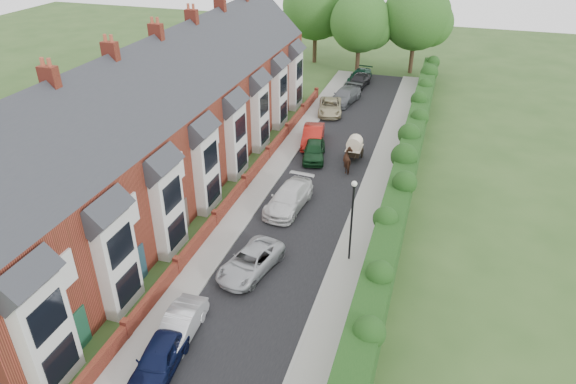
% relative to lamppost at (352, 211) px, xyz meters
% --- Properties ---
extents(ground, '(140.00, 140.00, 0.00)m').
position_rel_lamppost_xyz_m(ground, '(-3.40, -4.00, -3.30)').
color(ground, '#2D4C1E').
rests_on(ground, ground).
extents(road, '(6.00, 58.00, 0.02)m').
position_rel_lamppost_xyz_m(road, '(-3.90, 7.00, -3.29)').
color(road, black).
rests_on(road, ground).
extents(pavement_hedge_side, '(2.20, 58.00, 0.12)m').
position_rel_lamppost_xyz_m(pavement_hedge_side, '(0.20, 7.00, -3.24)').
color(pavement_hedge_side, '#9A9892').
rests_on(pavement_hedge_side, ground).
extents(pavement_house_side, '(1.70, 58.00, 0.12)m').
position_rel_lamppost_xyz_m(pavement_house_side, '(-7.75, 7.00, -3.24)').
color(pavement_house_side, '#9A9892').
rests_on(pavement_house_side, ground).
extents(kerb_hedge_side, '(0.18, 58.00, 0.13)m').
position_rel_lamppost_xyz_m(kerb_hedge_side, '(-0.85, 7.00, -3.23)').
color(kerb_hedge_side, '#9B9B96').
rests_on(kerb_hedge_side, ground).
extents(kerb_house_side, '(0.18, 58.00, 0.13)m').
position_rel_lamppost_xyz_m(kerb_house_side, '(-6.95, 7.00, -3.23)').
color(kerb_house_side, '#9B9B96').
rests_on(kerb_house_side, ground).
extents(hedge, '(2.10, 58.00, 2.85)m').
position_rel_lamppost_xyz_m(hedge, '(2.00, 7.00, -1.70)').
color(hedge, '#143812').
rests_on(hedge, ground).
extents(terrace_row, '(9.05, 40.50, 11.50)m').
position_rel_lamppost_xyz_m(terrace_row, '(-14.27, 5.98, 1.18)').
color(terrace_row, maroon).
rests_on(terrace_row, ground).
extents(garden_wall_row, '(0.35, 40.35, 1.10)m').
position_rel_lamppost_xyz_m(garden_wall_row, '(-8.75, 6.00, -2.84)').
color(garden_wall_row, maroon).
rests_on(garden_wall_row, ground).
extents(lamppost, '(0.32, 0.32, 5.16)m').
position_rel_lamppost_xyz_m(lamppost, '(0.00, 0.00, 0.00)').
color(lamppost, black).
rests_on(lamppost, ground).
extents(tree_far_left, '(7.14, 6.80, 9.29)m').
position_rel_lamppost_xyz_m(tree_far_left, '(-6.05, 36.08, 2.41)').
color(tree_far_left, '#332316').
rests_on(tree_far_left, ground).
extents(tree_far_right, '(7.98, 7.60, 10.31)m').
position_rel_lamppost_xyz_m(tree_far_right, '(-0.01, 38.08, 3.02)').
color(tree_far_right, '#332316').
rests_on(tree_far_right, ground).
extents(tree_far_back, '(8.40, 8.00, 10.82)m').
position_rel_lamppost_xyz_m(tree_far_back, '(-11.99, 39.08, 3.32)').
color(tree_far_back, '#332316').
rests_on(tree_far_back, ground).
extents(car_navy, '(2.08, 4.26, 1.40)m').
position_rel_lamppost_xyz_m(car_navy, '(-6.31, -10.20, -2.60)').
color(car_navy, black).
rests_on(car_navy, ground).
extents(car_silver_a, '(1.56, 4.00, 1.30)m').
position_rel_lamppost_xyz_m(car_silver_a, '(-6.40, -8.20, -2.65)').
color(car_silver_a, '#B3B3B8').
rests_on(car_silver_a, ground).
extents(car_silver_b, '(3.07, 4.95, 1.28)m').
position_rel_lamppost_xyz_m(car_silver_b, '(-5.00, -2.60, -2.66)').
color(car_silver_b, '#B1B4B9').
rests_on(car_silver_b, ground).
extents(car_white, '(2.54, 5.31, 1.49)m').
position_rel_lamppost_xyz_m(car_white, '(-5.00, 4.48, -2.55)').
color(car_white, silver).
rests_on(car_white, ground).
extents(car_green, '(2.48, 4.43, 1.42)m').
position_rel_lamppost_xyz_m(car_green, '(-5.33, 12.20, -2.59)').
color(car_green, black).
rests_on(car_green, ground).
extents(car_red, '(2.32, 4.80, 1.52)m').
position_rel_lamppost_xyz_m(car_red, '(-6.12, 14.82, -2.54)').
color(car_red, '#9D1811').
rests_on(car_red, ground).
extents(car_beige, '(3.05, 5.05, 1.31)m').
position_rel_lamppost_xyz_m(car_beige, '(-6.40, 22.27, -2.64)').
color(car_beige, tan).
rests_on(car_beige, ground).
extents(car_grey, '(2.99, 5.32, 1.46)m').
position_rel_lamppost_xyz_m(car_grey, '(-5.65, 25.60, -2.57)').
color(car_grey, '#5B5E63').
rests_on(car_grey, ground).
extents(car_black, '(2.25, 4.51, 1.48)m').
position_rel_lamppost_xyz_m(car_black, '(-5.25, 31.00, -2.56)').
color(car_black, black).
rests_on(car_black, ground).
extents(horse, '(1.52, 2.10, 1.62)m').
position_rel_lamppost_xyz_m(horse, '(-2.28, 10.98, -2.49)').
color(horse, '#462819').
rests_on(horse, ground).
extents(horse_cart, '(1.23, 2.71, 1.96)m').
position_rel_lamppost_xyz_m(horse_cart, '(-2.28, 13.05, -2.18)').
color(horse_cart, black).
rests_on(horse_cart, ground).
extents(car_extra_far, '(2.41, 4.78, 1.33)m').
position_rel_lamppost_xyz_m(car_extra_far, '(-5.48, 32.77, -2.63)').
color(car_extra_far, '#103525').
rests_on(car_extra_far, ground).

